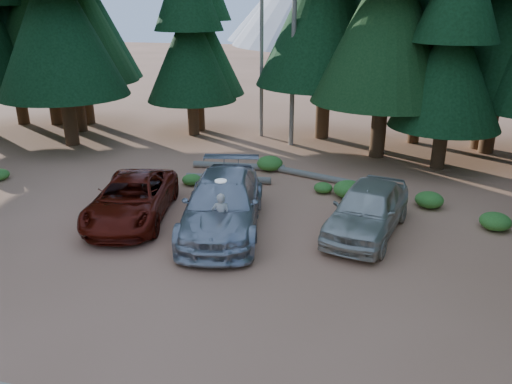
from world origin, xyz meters
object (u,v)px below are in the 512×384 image
at_px(silver_minivan_center, 223,204).
at_px(frisbee_player, 221,217).
at_px(log_mid, 228,179).
at_px(log_right, 324,178).
at_px(log_left, 239,166).
at_px(red_pickup, 132,199).
at_px(silver_minivan_right, 368,209).

height_order(silver_minivan_center, frisbee_player, frisbee_player).
distance_m(log_mid, log_right, 4.15).
bearing_deg(log_right, log_left, -170.32).
relative_size(log_mid, log_right, 0.82).
bearing_deg(red_pickup, log_mid, 52.34).
xyz_separation_m(silver_minivan_center, log_left, (-1.19, 6.30, -0.75)).
relative_size(frisbee_player, log_mid, 0.54).
relative_size(red_pickup, log_mid, 1.46).
xyz_separation_m(silver_minivan_center, log_right, (2.84, 5.60, -0.76)).
distance_m(red_pickup, log_right, 8.37).
xyz_separation_m(silver_minivan_right, log_mid, (-5.93, 3.74, -0.70)).
height_order(silver_minivan_right, log_mid, silver_minivan_right).
height_order(red_pickup, frisbee_player, frisbee_player).
distance_m(red_pickup, silver_minivan_center, 3.38).
bearing_deg(log_left, silver_minivan_right, -47.67).
xyz_separation_m(frisbee_player, log_right, (2.50, 6.89, -0.86)).
bearing_deg(silver_minivan_right, silver_minivan_center, -157.25).
height_order(log_left, log_mid, same).
xyz_separation_m(silver_minivan_center, log_mid, (-1.16, 4.52, -0.75)).
xyz_separation_m(log_mid, log_right, (4.01, 1.07, -0.01)).
relative_size(silver_minivan_right, log_right, 1.12).
xyz_separation_m(silver_minivan_right, log_left, (-5.96, 5.51, -0.70)).
relative_size(silver_minivan_center, frisbee_player, 3.11).
bearing_deg(log_right, log_mid, -145.50).
distance_m(silver_minivan_right, log_mid, 7.04).
xyz_separation_m(red_pickup, frisbee_player, (3.72, -1.32, 0.26)).
distance_m(frisbee_player, log_left, 7.79).
bearing_deg(log_left, log_mid, -94.03).
relative_size(red_pickup, log_left, 1.26).
bearing_deg(red_pickup, log_right, 30.38).
bearing_deg(red_pickup, log_left, 59.32).
bearing_deg(silver_minivan_center, silver_minivan_right, -0.80).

